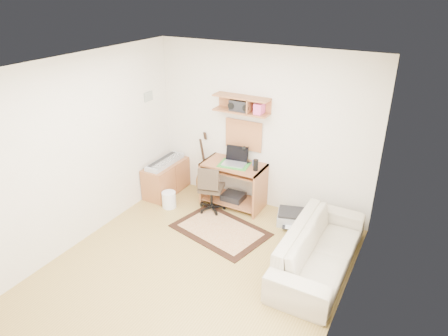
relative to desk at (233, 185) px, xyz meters
The scene contains 22 objects.
floor 1.80m from the desk, 78.79° to the right, with size 3.60×4.00×0.01m, color #AF8F49.
ceiling 2.84m from the desk, 78.79° to the right, with size 3.60×4.00×0.01m, color white.
back_wall 1.03m from the desk, 39.31° to the left, with size 3.60×0.01×2.60m, color silver.
left_wall 2.44m from the desk, 130.30° to the right, with size 0.01×4.00×2.60m, color silver.
right_wall 2.91m from the desk, 38.78° to the right, with size 0.01×4.00×2.60m, color silver.
wall_shelf 1.33m from the desk, 74.38° to the left, with size 0.90×0.25×0.26m, color #A16138.
cork_board 0.84m from the desk, 80.66° to the left, with size 0.64×0.03×0.49m, color tan.
wall_photo 1.99m from the desk, behind, with size 0.02×0.20×0.15m, color #4C8CBF.
desk is the anchor object (origin of this frame).
laptop 0.51m from the desk, 44.15° to the right, with size 0.36×0.36×0.28m, color silver, non-canonical shape.
speaker 0.62m from the desk, ahead, with size 0.08×0.08×0.18m, color black.
desk_lamp 0.57m from the desk, 36.92° to the left, with size 0.10×0.10×0.30m, color black, non-canonical shape.
pencil_cup 0.53m from the desk, 17.53° to the left, with size 0.06×0.06×0.09m, color #374CA5.
boombox 1.31m from the desk, 77.80° to the left, with size 0.34×0.15×0.17m, color black.
rug 0.88m from the desk, 76.64° to the right, with size 1.35×0.90×0.02m, color beige.
task_chair 0.40m from the desk, 125.31° to the right, with size 0.42×0.42×0.82m, color #362B20, non-canonical shape.
cabinet 1.25m from the desk, behind, with size 0.40×0.90×0.55m, color #A16138.
music_keyboard 1.27m from the desk, behind, with size 0.25×0.81×0.07m, color #B2B5BA.
guitar 0.71m from the desk, 168.77° to the left, with size 0.29×0.18×1.10m, color #9B672F, non-canonical shape.
waste_basket 1.09m from the desk, 147.00° to the right, with size 0.23×0.23×0.27m, color white.
printer 1.12m from the desk, ahead, with size 0.49×0.38×0.18m, color #A5A8AA.
sofa 1.94m from the desk, 27.68° to the right, with size 1.97×0.57×0.77m, color beige.
Camera 1 is at (2.34, -3.50, 3.45)m, focal length 32.32 mm.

